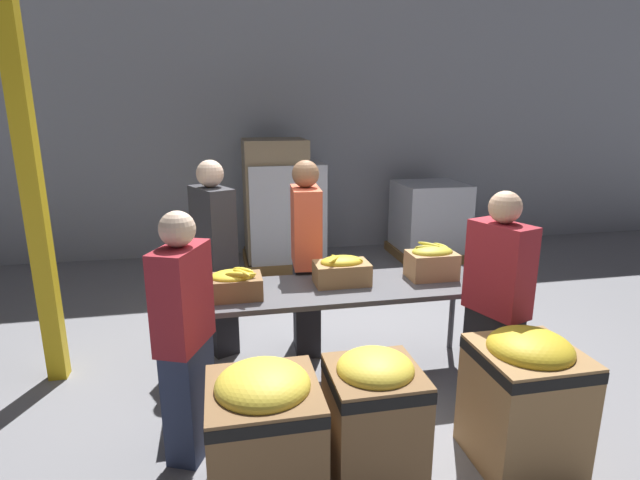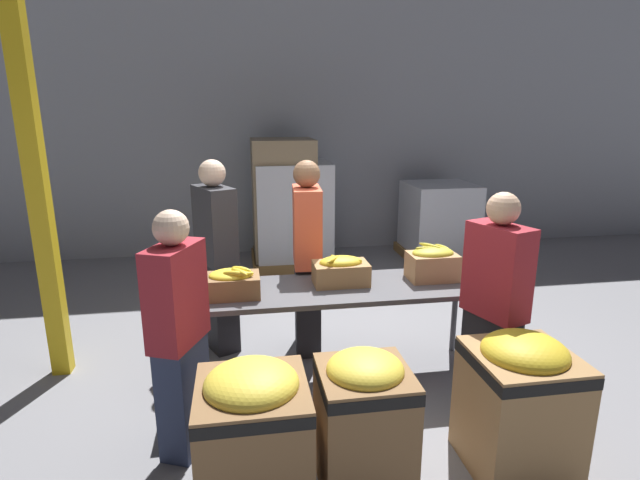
{
  "view_description": "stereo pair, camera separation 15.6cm",
  "coord_description": "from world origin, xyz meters",
  "px_view_note": "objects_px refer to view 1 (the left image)",
  "views": [
    {
      "loc": [
        -0.9,
        -3.62,
        2.16
      ],
      "look_at": [
        -0.1,
        0.28,
        1.11
      ],
      "focal_mm": 28.0,
      "sensor_mm": 36.0,
      "label": 1
    },
    {
      "loc": [
        -0.75,
        -3.65,
        2.16
      ],
      "look_at": [
        -0.1,
        0.28,
        1.11
      ],
      "focal_mm": 28.0,
      "sensor_mm": 36.0,
      "label": 2
    }
  ],
  "objects_px": {
    "donation_bin_0": "(264,431)",
    "donation_bin_2": "(524,395)",
    "banana_box_0": "(234,284)",
    "pallet_stack_2": "(284,215)",
    "volunteer_0": "(306,260)",
    "pallet_stack_1": "(275,204)",
    "volunteer_1": "(215,259)",
    "support_pillar": "(24,131)",
    "sorting_table": "(340,293)",
    "banana_box_2": "(432,261)",
    "banana_box_1": "(342,270)",
    "volunteer_2": "(185,339)",
    "pallet_stack_0": "(429,221)",
    "volunteer_3": "(496,307)",
    "donation_bin_1": "(374,416)"
  },
  "relations": [
    {
      "from": "pallet_stack_0",
      "to": "volunteer_1",
      "type": "bearing_deg",
      "value": -142.02
    },
    {
      "from": "volunteer_1",
      "to": "volunteer_2",
      "type": "height_order",
      "value": "volunteer_1"
    },
    {
      "from": "volunteer_2",
      "to": "pallet_stack_1",
      "type": "bearing_deg",
      "value": 8.42
    },
    {
      "from": "support_pillar",
      "to": "pallet_stack_1",
      "type": "xyz_separation_m",
      "value": [
        2.14,
        2.71,
        -1.13
      ]
    },
    {
      "from": "banana_box_1",
      "to": "support_pillar",
      "type": "bearing_deg",
      "value": 169.95
    },
    {
      "from": "banana_box_2",
      "to": "donation_bin_0",
      "type": "height_order",
      "value": "banana_box_2"
    },
    {
      "from": "volunteer_3",
      "to": "pallet_stack_1",
      "type": "distance_m",
      "value": 4.02
    },
    {
      "from": "support_pillar",
      "to": "pallet_stack_1",
      "type": "height_order",
      "value": "support_pillar"
    },
    {
      "from": "donation_bin_0",
      "to": "donation_bin_2",
      "type": "height_order",
      "value": "donation_bin_2"
    },
    {
      "from": "banana_box_2",
      "to": "support_pillar",
      "type": "relative_size",
      "value": 0.1
    },
    {
      "from": "pallet_stack_0",
      "to": "support_pillar",
      "type": "bearing_deg",
      "value": -148.86
    },
    {
      "from": "sorting_table",
      "to": "volunteer_2",
      "type": "xyz_separation_m",
      "value": [
        -1.15,
        -0.72,
        0.06
      ]
    },
    {
      "from": "banana_box_0",
      "to": "volunteer_0",
      "type": "xyz_separation_m",
      "value": [
        0.65,
        0.61,
        -0.04
      ]
    },
    {
      "from": "donation_bin_2",
      "to": "banana_box_0",
      "type": "bearing_deg",
      "value": 145.89
    },
    {
      "from": "banana_box_1",
      "to": "volunteer_2",
      "type": "xyz_separation_m",
      "value": [
        -1.18,
        -0.78,
        -0.12
      ]
    },
    {
      "from": "support_pillar",
      "to": "banana_box_2",
      "type": "bearing_deg",
      "value": -7.7
    },
    {
      "from": "banana_box_1",
      "to": "volunteer_1",
      "type": "height_order",
      "value": "volunteer_1"
    },
    {
      "from": "volunteer_0",
      "to": "volunteer_1",
      "type": "distance_m",
      "value": 0.81
    },
    {
      "from": "sorting_table",
      "to": "donation_bin_2",
      "type": "xyz_separation_m",
      "value": [
        0.87,
        -1.22,
        -0.27
      ]
    },
    {
      "from": "volunteer_0",
      "to": "donation_bin_0",
      "type": "xyz_separation_m",
      "value": [
        -0.55,
        -1.76,
        -0.43
      ]
    },
    {
      "from": "volunteer_2",
      "to": "pallet_stack_0",
      "type": "xyz_separation_m",
      "value": [
        3.3,
        3.86,
        -0.25
      ]
    },
    {
      "from": "volunteer_0",
      "to": "donation_bin_2",
      "type": "height_order",
      "value": "volunteer_0"
    },
    {
      "from": "volunteer_2",
      "to": "pallet_stack_1",
      "type": "xyz_separation_m",
      "value": [
        1.01,
        3.9,
        0.08
      ]
    },
    {
      "from": "sorting_table",
      "to": "pallet_stack_1",
      "type": "xyz_separation_m",
      "value": [
        -0.14,
        3.18,
        0.14
      ]
    },
    {
      "from": "volunteer_1",
      "to": "volunteer_3",
      "type": "xyz_separation_m",
      "value": [
        1.93,
        -1.39,
        -0.05
      ]
    },
    {
      "from": "support_pillar",
      "to": "pallet_stack_2",
      "type": "height_order",
      "value": "support_pillar"
    },
    {
      "from": "banana_box_2",
      "to": "volunteer_3",
      "type": "distance_m",
      "value": 0.76
    },
    {
      "from": "banana_box_1",
      "to": "support_pillar",
      "type": "xyz_separation_m",
      "value": [
        -2.31,
        0.41,
        1.09
      ]
    },
    {
      "from": "banana_box_1",
      "to": "banana_box_2",
      "type": "bearing_deg",
      "value": -0.47
    },
    {
      "from": "pallet_stack_2",
      "to": "pallet_stack_1",
      "type": "bearing_deg",
      "value": -162.72
    },
    {
      "from": "volunteer_1",
      "to": "banana_box_2",
      "type": "bearing_deg",
      "value": 44.63
    },
    {
      "from": "donation_bin_0",
      "to": "donation_bin_1",
      "type": "height_order",
      "value": "donation_bin_1"
    },
    {
      "from": "volunteer_1",
      "to": "volunteer_0",
      "type": "bearing_deg",
      "value": 52.87
    },
    {
      "from": "banana_box_0",
      "to": "pallet_stack_2",
      "type": "height_order",
      "value": "pallet_stack_2"
    },
    {
      "from": "sorting_table",
      "to": "banana_box_0",
      "type": "distance_m",
      "value": 0.85
    },
    {
      "from": "volunteer_0",
      "to": "pallet_stack_2",
      "type": "relative_size",
      "value": 1.2
    },
    {
      "from": "donation_bin_2",
      "to": "donation_bin_0",
      "type": "bearing_deg",
      "value": 180.0
    },
    {
      "from": "donation_bin_0",
      "to": "donation_bin_2",
      "type": "relative_size",
      "value": 0.94
    },
    {
      "from": "sorting_table",
      "to": "pallet_stack_2",
      "type": "distance_m",
      "value": 3.22
    },
    {
      "from": "banana_box_1",
      "to": "pallet_stack_1",
      "type": "distance_m",
      "value": 3.13
    },
    {
      "from": "volunteer_1",
      "to": "donation_bin_0",
      "type": "bearing_deg",
      "value": -17.75
    },
    {
      "from": "sorting_table",
      "to": "volunteer_0",
      "type": "relative_size",
      "value": 1.37
    },
    {
      "from": "support_pillar",
      "to": "pallet_stack_0",
      "type": "distance_m",
      "value": 5.37
    },
    {
      "from": "volunteer_2",
      "to": "pallet_stack_2",
      "type": "height_order",
      "value": "volunteer_2"
    },
    {
      "from": "banana_box_0",
      "to": "volunteer_2",
      "type": "xyz_separation_m",
      "value": [
        -0.32,
        -0.64,
        -0.11
      ]
    },
    {
      "from": "sorting_table",
      "to": "pallet_stack_1",
      "type": "bearing_deg",
      "value": 92.55
    },
    {
      "from": "volunteer_0",
      "to": "pallet_stack_0",
      "type": "relative_size",
      "value": 1.57
    },
    {
      "from": "volunteer_0",
      "to": "pallet_stack_1",
      "type": "xyz_separation_m",
      "value": [
        0.03,
        2.64,
        0.01
      ]
    },
    {
      "from": "sorting_table",
      "to": "support_pillar",
      "type": "xyz_separation_m",
      "value": [
        -2.28,
        0.47,
        1.26
      ]
    },
    {
      "from": "banana_box_0",
      "to": "donation_bin_0",
      "type": "distance_m",
      "value": 1.24
    }
  ]
}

